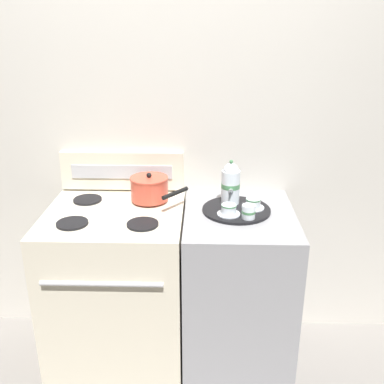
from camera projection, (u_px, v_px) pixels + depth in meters
The scene contains 11 objects.
ground_plane at pixel (172, 356), 2.62m from camera, with size 6.00×6.00×0.00m, color gray.
wall_back at pixel (174, 158), 2.56m from camera, with size 6.00×0.05×2.20m.
stove at pixel (119, 288), 2.46m from camera, with size 0.71×0.70×0.93m.
control_panel at pixel (123, 170), 2.54m from camera, with size 0.70×0.05×0.22m.
side_counter at pixel (237, 290), 2.45m from camera, with size 0.56×0.67×0.92m.
saucepan at pixel (150, 188), 2.40m from camera, with size 0.31×0.30×0.15m.
serving_tray at pixel (236, 210), 2.31m from camera, with size 0.35×0.35×0.01m.
teapot at pixel (231, 183), 2.34m from camera, with size 0.10×0.16×0.24m.
teacup_left at pixel (229, 210), 2.23m from camera, with size 0.12×0.12×0.05m.
teacup_right at pixel (253, 203), 2.30m from camera, with size 0.12×0.12×0.05m.
creamer_jug at pixel (249, 212), 2.18m from camera, with size 0.07×0.07×0.07m.
Camera 1 is at (0.17, -2.09, 1.85)m, focal length 42.00 mm.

